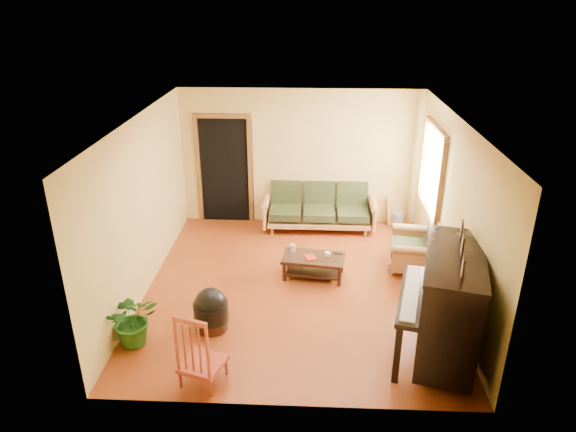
# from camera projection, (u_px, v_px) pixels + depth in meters

# --- Properties ---
(floor) EXTENTS (5.00, 5.00, 0.00)m
(floor) POSITION_uv_depth(u_px,v_px,m) (295.00, 286.00, 7.94)
(floor) COLOR #65240D
(floor) RESTS_ON ground
(doorway) EXTENTS (1.08, 0.16, 2.05)m
(doorway) POSITION_uv_depth(u_px,v_px,m) (225.00, 171.00, 9.86)
(doorway) COLOR black
(doorway) RESTS_ON floor
(window) EXTENTS (0.12, 1.36, 1.46)m
(window) POSITION_uv_depth(u_px,v_px,m) (432.00, 170.00, 8.43)
(window) COLOR white
(window) RESTS_ON right_wall
(sofa) EXTENTS (2.11, 0.89, 0.91)m
(sofa) POSITION_uv_depth(u_px,v_px,m) (319.00, 206.00, 9.72)
(sofa) COLOR #A6693C
(sofa) RESTS_ON floor
(coffee_table) EXTENTS (1.03, 0.66, 0.35)m
(coffee_table) POSITION_uv_depth(u_px,v_px,m) (314.00, 267.00, 8.15)
(coffee_table) COLOR black
(coffee_table) RESTS_ON floor
(armchair) EXTENTS (0.95, 0.99, 0.88)m
(armchair) POSITION_uv_depth(u_px,v_px,m) (413.00, 244.00, 8.31)
(armchair) COLOR #A6693C
(armchair) RESTS_ON floor
(piano) EXTENTS (1.28, 1.76, 1.40)m
(piano) POSITION_uv_depth(u_px,v_px,m) (449.00, 307.00, 6.18)
(piano) COLOR black
(piano) RESTS_ON floor
(footstool) EXTENTS (0.53, 0.53, 0.45)m
(footstool) POSITION_uv_depth(u_px,v_px,m) (211.00, 314.00, 6.87)
(footstool) COLOR black
(footstool) RESTS_ON floor
(red_chair) EXTENTS (0.59, 0.62, 0.98)m
(red_chair) POSITION_uv_depth(u_px,v_px,m) (202.00, 346.00, 5.82)
(red_chair) COLOR maroon
(red_chair) RESTS_ON floor
(leaning_frame) EXTENTS (0.46, 0.27, 0.61)m
(leaning_frame) POSITION_uv_depth(u_px,v_px,m) (398.00, 210.00, 9.95)
(leaning_frame) COLOR gold
(leaning_frame) RESTS_ON floor
(ceramic_crock) EXTENTS (0.29, 0.29, 0.28)m
(ceramic_crock) POSITION_uv_depth(u_px,v_px,m) (398.00, 220.00, 9.90)
(ceramic_crock) COLOR #324097
(ceramic_crock) RESTS_ON floor
(potted_plant) EXTENTS (0.83, 0.78, 0.72)m
(potted_plant) POSITION_uv_depth(u_px,v_px,m) (133.00, 319.00, 6.53)
(potted_plant) COLOR #1E5317
(potted_plant) RESTS_ON floor
(book) EXTENTS (0.21, 0.25, 0.02)m
(book) POSITION_uv_depth(u_px,v_px,m) (305.00, 258.00, 8.02)
(book) COLOR maroon
(book) RESTS_ON coffee_table
(candle) EXTENTS (0.09, 0.09, 0.13)m
(candle) POSITION_uv_depth(u_px,v_px,m) (293.00, 248.00, 8.22)
(candle) COLOR silver
(candle) RESTS_ON coffee_table
(glass_jar) EXTENTS (0.11, 0.11, 0.06)m
(glass_jar) POSITION_uv_depth(u_px,v_px,m) (328.00, 254.00, 8.09)
(glass_jar) COLOR silver
(glass_jar) RESTS_ON coffee_table
(remote) EXTENTS (0.14, 0.08, 0.01)m
(remote) POSITION_uv_depth(u_px,v_px,m) (338.00, 254.00, 8.16)
(remote) COLOR black
(remote) RESTS_ON coffee_table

